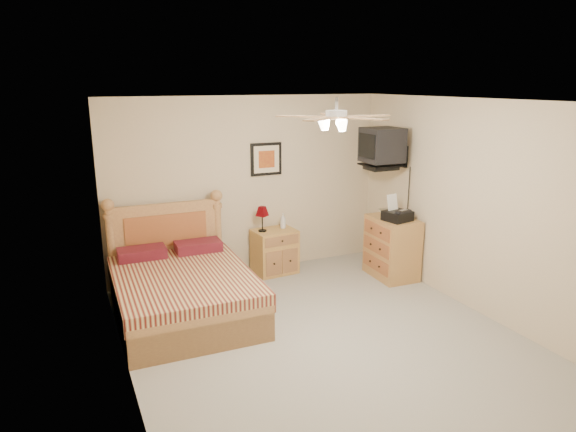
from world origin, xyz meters
name	(u,v)px	position (x,y,z in m)	size (l,w,h in m)	color
floor	(322,337)	(0.00, 0.00, 0.00)	(4.50, 4.50, 0.00)	gray
ceiling	(326,101)	(0.00, 0.00, 2.50)	(4.00, 4.50, 0.04)	white
wall_back	(248,186)	(0.00, 2.25, 1.25)	(4.00, 0.04, 2.50)	beige
wall_front	(492,314)	(0.00, -2.25, 1.25)	(4.00, 0.04, 2.50)	beige
wall_left	(120,252)	(-2.00, 0.00, 1.25)	(0.04, 4.50, 2.50)	beige
wall_right	(474,207)	(2.00, 0.00, 1.25)	(0.04, 4.50, 2.50)	beige
bed	(182,265)	(-1.23, 1.12, 0.64)	(1.50, 1.97, 1.28)	#A46C47
nightstand	(275,251)	(0.29, 2.00, 0.32)	(0.59, 0.44, 0.63)	#AE7E3A
table_lamp	(262,219)	(0.12, 2.03, 0.81)	(0.19, 0.19, 0.36)	#590208
lotion_bottle	(283,221)	(0.45, 2.05, 0.74)	(0.08, 0.09, 0.22)	silver
framed_picture	(266,159)	(0.27, 2.23, 1.62)	(0.46, 0.04, 0.46)	black
dresser	(392,247)	(1.73, 1.18, 0.43)	(0.50, 0.72, 0.86)	#B28348
fax_machine	(398,208)	(1.69, 1.05, 1.03)	(0.33, 0.35, 0.35)	black
magazine_lower	(382,213)	(1.70, 1.43, 0.87)	(0.18, 0.24, 0.02)	beige
magazine_upper	(383,212)	(1.72, 1.42, 0.89)	(0.22, 0.30, 0.02)	gray
wall_tv	(391,147)	(1.75, 1.34, 1.81)	(0.56, 0.46, 0.58)	black
ceiling_fan	(336,117)	(0.00, -0.20, 2.36)	(1.14, 1.14, 0.28)	white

